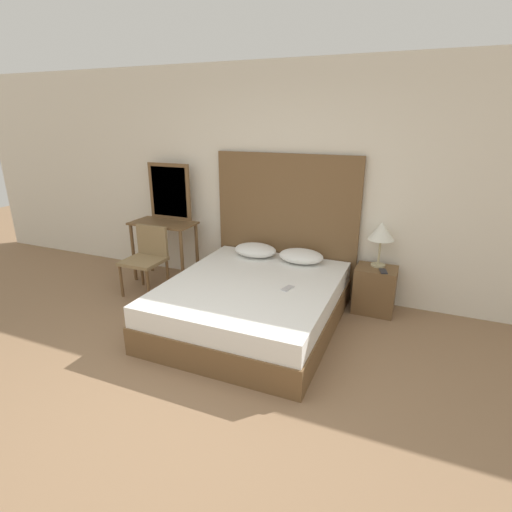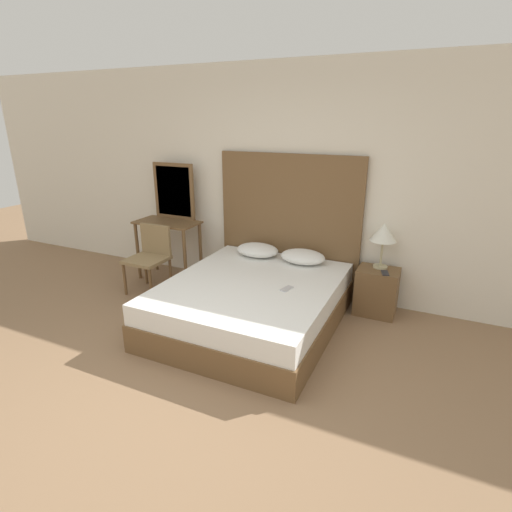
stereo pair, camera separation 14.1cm
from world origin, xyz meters
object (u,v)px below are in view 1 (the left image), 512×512
(table_lamp, at_px, (381,232))
(vanity_desk, at_px, (164,235))
(nightstand, at_px, (375,290))
(phone_on_nightstand, at_px, (383,271))
(chair, at_px, (147,255))
(bed, at_px, (252,304))
(phone_on_bed, at_px, (288,288))

(table_lamp, distance_m, vanity_desk, 2.73)
(nightstand, distance_m, phone_on_nightstand, 0.29)
(chair, bearing_deg, bed, -10.68)
(phone_on_bed, relative_size, phone_on_nightstand, 1.00)
(phone_on_bed, bearing_deg, bed, 176.96)
(chair, bearing_deg, vanity_desk, 93.49)
(bed, bearing_deg, chair, 169.32)
(phone_on_bed, relative_size, nightstand, 0.31)
(chair, bearing_deg, phone_on_nightstand, 9.08)
(phone_on_bed, xyz_separation_m, nightstand, (0.75, 0.84, -0.23))
(bed, xyz_separation_m, vanity_desk, (-1.57, 0.70, 0.39))
(table_lamp, bearing_deg, nightstand, -91.20)
(bed, relative_size, phone_on_bed, 12.26)
(nightstand, height_order, chair, chair)
(phone_on_bed, height_order, phone_on_nightstand, phone_on_nightstand)
(nightstand, height_order, phone_on_nightstand, phone_on_nightstand)
(bed, xyz_separation_m, phone_on_bed, (0.39, -0.02, 0.25))
(phone_on_nightstand, bearing_deg, nightstand, 131.08)
(table_lamp, relative_size, phone_on_nightstand, 3.07)
(bed, distance_m, vanity_desk, 1.76)
(phone_on_nightstand, height_order, chair, chair)
(bed, xyz_separation_m, table_lamp, (1.14, 0.89, 0.67))
(bed, distance_m, chair, 1.59)
(bed, xyz_separation_m, phone_on_nightstand, (1.21, 0.73, 0.29))
(phone_on_nightstand, xyz_separation_m, vanity_desk, (-2.79, -0.03, 0.10))
(phone_on_bed, distance_m, nightstand, 1.15)
(bed, relative_size, chair, 2.42)
(phone_on_bed, distance_m, chair, 1.96)
(phone_on_nightstand, bearing_deg, phone_on_bed, -137.59)
(bed, xyz_separation_m, nightstand, (1.14, 0.82, 0.02))
(phone_on_nightstand, distance_m, chair, 2.80)
(vanity_desk, bearing_deg, nightstand, 2.57)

